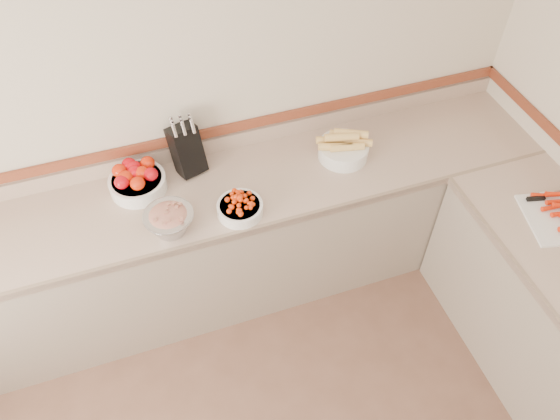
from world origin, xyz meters
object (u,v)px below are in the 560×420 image
object	(u,v)px
tomato_bowl	(137,180)
rhubarb_bowl	(169,220)
corn_bowl	(343,147)
knife_block	(187,149)
cherry_tomato_bowl	(240,207)

from	to	relation	value
tomato_bowl	rhubarb_bowl	xyz separation A→B (m)	(0.11, -0.35, 0.01)
tomato_bowl	rhubarb_bowl	world-z (taller)	tomato_bowl
rhubarb_bowl	tomato_bowl	bearing A→B (deg)	107.52
corn_bowl	knife_block	bearing A→B (deg)	167.67
tomato_bowl	cherry_tomato_bowl	bearing A→B (deg)	-36.38
knife_block	corn_bowl	size ratio (longest dim) A/B	1.15
cherry_tomato_bowl	tomato_bowl	bearing A→B (deg)	143.62
knife_block	tomato_bowl	bearing A→B (deg)	-167.65
knife_block	rhubarb_bowl	distance (m)	0.46
knife_block	corn_bowl	xyz separation A→B (m)	(0.86, -0.19, -0.08)
rhubarb_bowl	knife_block	bearing A→B (deg)	65.27
cherry_tomato_bowl	rhubarb_bowl	xyz separation A→B (m)	(-0.37, 0.00, 0.03)
tomato_bowl	cherry_tomato_bowl	distance (m)	0.59
corn_bowl	rhubarb_bowl	world-z (taller)	corn_bowl
knife_block	corn_bowl	world-z (taller)	knife_block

